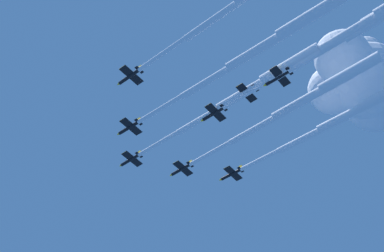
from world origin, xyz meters
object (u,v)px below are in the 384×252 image
object	(u,v)px
jet_port_inner	(259,48)
jet_starboard_inner	(303,101)
jet_lead	(246,92)
jet_port_outer	(355,29)
jet_starboard_mid	(345,116)

from	to	relation	value
jet_port_inner	jet_starboard_inner	size ratio (longest dim) A/B	1.01
jet_lead	jet_starboard_inner	bearing A→B (deg)	131.32
jet_port_inner	jet_starboard_inner	bearing A→B (deg)	177.00
jet_port_outer	jet_starboard_inner	bearing A→B (deg)	-122.32
jet_lead	jet_port_inner	distance (m)	18.79
jet_starboard_inner	jet_port_outer	xyz separation A→B (m)	(15.14, 23.93, 0.43)
jet_lead	jet_port_outer	xyz separation A→B (m)	(3.08, 37.64, -1.24)
jet_lead	jet_port_outer	world-z (taller)	jet_lead
jet_lead	jet_starboard_mid	bearing A→B (deg)	139.89
jet_starboard_inner	jet_starboard_mid	bearing A→B (deg)	149.54
jet_starboard_mid	jet_port_outer	world-z (taller)	jet_starboard_mid
jet_starboard_inner	jet_starboard_mid	xyz separation A→B (m)	(-13.99, 8.23, 0.54)
jet_lead	jet_port_inner	size ratio (longest dim) A/B	0.98
jet_lead	jet_starboard_inner	world-z (taller)	jet_lead
jet_port_inner	jet_starboard_inner	xyz separation A→B (m)	(-25.86, 1.36, 1.45)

